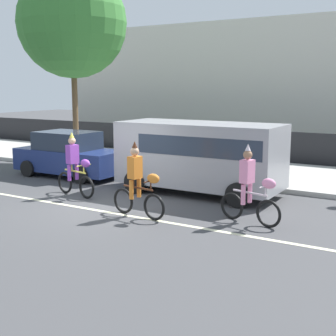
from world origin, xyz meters
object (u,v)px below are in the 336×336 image
at_px(parked_van_grey, 202,153).
at_px(parked_car_navy, 69,155).
at_px(parade_cyclist_orange, 138,184).
at_px(parade_cyclist_purple, 75,168).
at_px(parade_cyclist_pink, 251,189).

distance_m(parked_van_grey, parked_car_navy, 5.48).
xyz_separation_m(parade_cyclist_orange, parked_van_grey, (0.18, 3.14, 0.44)).
height_order(parade_cyclist_orange, parked_van_grey, parked_van_grey).
bearing_deg(parade_cyclist_orange, parade_cyclist_purple, 162.23).
distance_m(parade_cyclist_purple, parade_cyclist_orange, 3.08).
relative_size(parade_cyclist_purple, parked_car_navy, 0.47).
bearing_deg(parked_car_navy, parade_cyclist_pink, -16.47).
bearing_deg(parade_cyclist_pink, parked_van_grey, 137.49).
bearing_deg(parade_cyclist_purple, parade_cyclist_orange, -17.77).
bearing_deg(parked_van_grey, parade_cyclist_orange, -93.31).
xyz_separation_m(parade_cyclist_orange, parked_car_navy, (-5.27, 3.23, -0.06)).
bearing_deg(parade_cyclist_purple, parade_cyclist_pink, -0.40).
distance_m(parade_cyclist_orange, parked_car_navy, 6.18).
height_order(parade_cyclist_orange, parade_cyclist_pink, same).
height_order(parade_cyclist_orange, parked_car_navy, parade_cyclist_orange).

